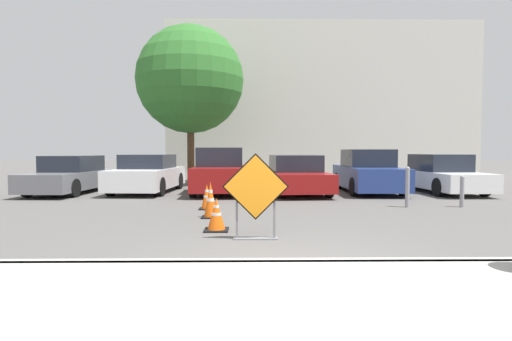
% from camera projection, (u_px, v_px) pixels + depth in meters
% --- Properties ---
extents(ground_plane, '(96.00, 96.00, 0.00)m').
position_uv_depth(ground_plane, '(265.00, 191.00, 15.08)').
color(ground_plane, '#565451').
extents(sidewalk_strip, '(26.96, 2.39, 0.14)m').
position_uv_depth(sidewalk_strip, '(307.00, 300.00, 3.90)').
color(sidewalk_strip, '#ADAAA3').
rests_on(sidewalk_strip, ground_plane).
extents(curb_lip, '(26.96, 0.20, 0.14)m').
position_uv_depth(curb_lip, '(294.00, 265.00, 5.09)').
color(curb_lip, '#ADAAA3').
rests_on(curb_lip, ground_plane).
extents(road_closed_sign, '(1.15, 0.20, 1.49)m').
position_uv_depth(road_closed_sign, '(256.00, 193.00, 6.85)').
color(road_closed_sign, black).
rests_on(road_closed_sign, ground_plane).
extents(traffic_cone_nearest, '(0.46, 0.46, 0.63)m').
position_uv_depth(traffic_cone_nearest, '(216.00, 215.00, 7.63)').
color(traffic_cone_nearest, black).
rests_on(traffic_cone_nearest, ground_plane).
extents(traffic_cone_second, '(0.40, 0.40, 0.83)m').
position_uv_depth(traffic_cone_second, '(210.00, 200.00, 9.11)').
color(traffic_cone_second, black).
rests_on(traffic_cone_second, ground_plane).
extents(traffic_cone_third, '(0.39, 0.39, 0.66)m').
position_uv_depth(traffic_cone_third, '(207.00, 197.00, 10.42)').
color(traffic_cone_third, black).
rests_on(traffic_cone_third, ground_plane).
extents(parked_car_nearest, '(1.94, 4.62, 1.35)m').
position_uv_depth(parked_car_nearest, '(72.00, 176.00, 14.55)').
color(parked_car_nearest, slate).
rests_on(parked_car_nearest, ground_plane).
extents(parked_car_second, '(2.10, 4.33, 1.39)m').
position_uv_depth(parked_car_second, '(148.00, 175.00, 14.77)').
color(parked_car_second, white).
rests_on(parked_car_second, ground_plane).
extents(parked_car_third, '(1.95, 4.15, 1.64)m').
position_uv_depth(parked_car_third, '(220.00, 172.00, 14.37)').
color(parked_car_third, maroon).
rests_on(parked_car_third, ground_plane).
extents(parked_car_fourth, '(2.18, 4.53, 1.37)m').
position_uv_depth(parked_car_fourth, '(295.00, 176.00, 14.36)').
color(parked_car_fourth, maroon).
rests_on(parked_car_fourth, ground_plane).
extents(parked_car_fifth, '(1.93, 4.42, 1.58)m').
position_uv_depth(parked_car_fifth, '(368.00, 173.00, 14.74)').
color(parked_car_fifth, navy).
rests_on(parked_car_fifth, ground_plane).
extents(parked_car_sixth, '(1.86, 4.66, 1.40)m').
position_uv_depth(parked_car_sixth, '(440.00, 175.00, 14.82)').
color(parked_car_sixth, white).
rests_on(parked_car_sixth, ground_plane).
extents(bollard_nearest, '(0.12, 0.12, 1.10)m').
position_uv_depth(bollard_nearest, '(407.00, 186.00, 10.78)').
color(bollard_nearest, gray).
rests_on(bollard_nearest, ground_plane).
extents(bollard_second, '(0.12, 0.12, 0.87)m').
position_uv_depth(bollard_second, '(462.00, 190.00, 10.81)').
color(bollard_second, gray).
rests_on(bollard_second, ground_plane).
extents(building_facade_backdrop, '(17.32, 5.00, 8.63)m').
position_uv_depth(building_facade_backdrop, '(317.00, 105.00, 24.17)').
color(building_facade_backdrop, beige).
rests_on(building_facade_backdrop, ground_plane).
extents(street_tree_behind_lot, '(4.76, 4.76, 7.08)m').
position_uv_depth(street_tree_behind_lot, '(190.00, 80.00, 17.79)').
color(street_tree_behind_lot, '#513823').
rests_on(street_tree_behind_lot, ground_plane).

